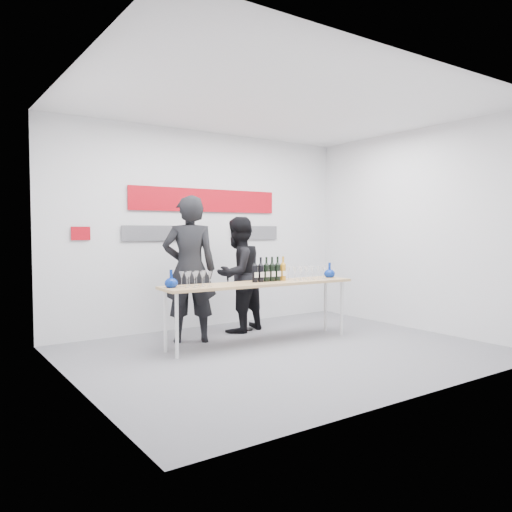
# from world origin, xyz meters

# --- Properties ---
(ground) EXTENTS (5.00, 5.00, 0.00)m
(ground) POSITION_xyz_m (0.00, 0.00, 0.00)
(ground) COLOR slate
(ground) RESTS_ON ground
(back_wall) EXTENTS (5.00, 0.04, 3.00)m
(back_wall) POSITION_xyz_m (0.00, 2.00, 1.50)
(back_wall) COLOR silver
(back_wall) RESTS_ON ground
(signage) EXTENTS (3.38, 0.02, 0.79)m
(signage) POSITION_xyz_m (-0.06, 1.97, 1.81)
(signage) COLOR #B10713
(signage) RESTS_ON back_wall
(tasting_table) EXTENTS (2.72, 0.68, 0.81)m
(tasting_table) POSITION_xyz_m (0.01, 0.55, 0.75)
(tasting_table) COLOR tan
(tasting_table) RESTS_ON ground
(wine_bottles) EXTENTS (0.53, 0.10, 0.33)m
(wine_bottles) POSITION_xyz_m (0.18, 0.58, 0.97)
(wine_bottles) COLOR black
(wine_bottles) RESTS_ON tasting_table
(decanter_left) EXTENTS (0.16, 0.16, 0.21)m
(decanter_left) POSITION_xyz_m (-1.21, 0.67, 0.91)
(decanter_left) COLOR navy
(decanter_left) RESTS_ON tasting_table
(decanter_right) EXTENTS (0.16, 0.16, 0.21)m
(decanter_right) POSITION_xyz_m (1.24, 0.54, 0.91)
(decanter_right) COLOR navy
(decanter_right) RESTS_ON tasting_table
(glasses_left) EXTENTS (0.37, 0.24, 0.18)m
(glasses_left) POSITION_xyz_m (-0.91, 0.59, 0.90)
(glasses_left) COLOR silver
(glasses_left) RESTS_ON tasting_table
(glasses_right) EXTENTS (0.56, 0.25, 0.18)m
(glasses_right) POSITION_xyz_m (0.75, 0.50, 0.90)
(glasses_right) COLOR silver
(glasses_right) RESTS_ON tasting_table
(presenter_left) EXTENTS (0.84, 0.71, 1.95)m
(presenter_left) POSITION_xyz_m (-0.72, 1.14, 0.97)
(presenter_left) COLOR black
(presenter_left) RESTS_ON ground
(presenter_right) EXTENTS (0.98, 0.86, 1.69)m
(presenter_right) POSITION_xyz_m (0.18, 1.34, 0.84)
(presenter_right) COLOR black
(presenter_right) RESTS_ON ground
(mic_stand) EXTENTS (0.19, 0.19, 1.67)m
(mic_stand) POSITION_xyz_m (0.33, 1.36, 0.51)
(mic_stand) COLOR black
(mic_stand) RESTS_ON ground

